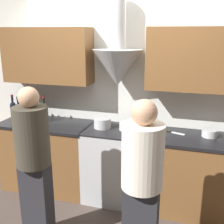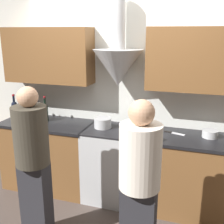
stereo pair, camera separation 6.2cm
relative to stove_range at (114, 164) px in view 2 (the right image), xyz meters
name	(u,v)px [view 2 (the right image)]	position (x,y,z in m)	size (l,w,h in m)	color
ground_plane	(107,210)	(0.00, -0.31, -0.47)	(12.00, 12.00, 0.00)	#423833
wall_back	(118,83)	(-0.03, 0.27, 0.99)	(8.40, 0.60, 2.60)	silver
counter_left	(49,154)	(-0.94, 0.00, 0.00)	(1.20, 0.62, 0.94)	brown
counter_right	(182,174)	(0.84, 0.00, 0.00)	(1.00, 0.62, 0.94)	brown
stove_range	(114,164)	(0.00, 0.00, 0.00)	(0.71, 0.60, 0.94)	#B7BABC
wine_bottle_0	(15,109)	(-1.45, 0.03, 0.60)	(0.08, 0.08, 0.34)	black
wine_bottle_1	(20,110)	(-1.36, 0.02, 0.59)	(0.07, 0.07, 0.32)	black
wine_bottle_2	(26,109)	(-1.28, 0.03, 0.61)	(0.08, 0.08, 0.35)	black
wine_bottle_3	(32,110)	(-1.18, 0.03, 0.60)	(0.07, 0.07, 0.34)	black
wine_bottle_4	(38,111)	(-1.08, 0.03, 0.60)	(0.07, 0.07, 0.33)	black
wine_bottle_5	(45,111)	(-0.98, 0.04, 0.60)	(0.07, 0.07, 0.34)	black
stock_pot	(103,123)	(-0.16, 0.02, 0.53)	(0.21, 0.21, 0.12)	#B7BABC
mixing_bowl	(128,126)	(0.16, 0.03, 0.51)	(0.21, 0.21, 0.09)	#B7BABC
orange_fruit	(159,137)	(0.58, -0.21, 0.50)	(0.08, 0.08, 0.08)	orange
saucepan	(210,134)	(1.11, 0.08, 0.51)	(0.18, 0.18, 0.08)	#B7BABC
chefs_knife	(175,133)	(0.72, 0.08, 0.47)	(0.25, 0.10, 0.01)	silver
person_foreground_left	(33,160)	(-0.53, -0.97, 0.42)	(0.33, 0.33, 1.62)	#28282D
person_foreground_right	(139,183)	(0.55, -1.06, 0.41)	(0.35, 0.35, 1.60)	#28282D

